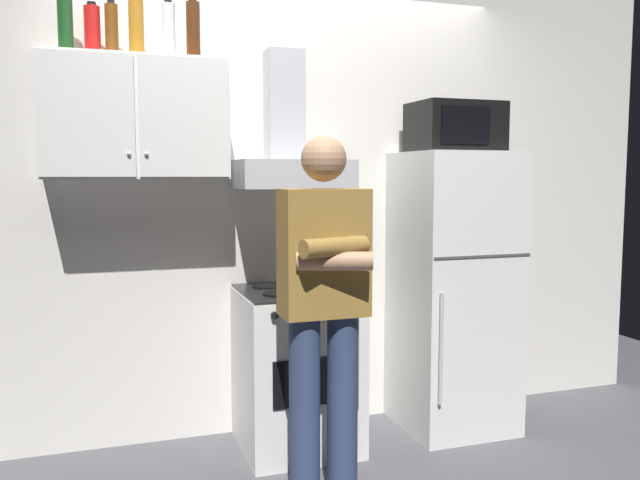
# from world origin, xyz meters

# --- Properties ---
(ground_plane) EXTENTS (7.00, 7.00, 0.00)m
(ground_plane) POSITION_xyz_m (0.00, 0.00, 0.00)
(ground_plane) COLOR #4C4C51
(back_wall_tiled) EXTENTS (4.80, 0.10, 2.70)m
(back_wall_tiled) POSITION_xyz_m (0.00, 0.60, 1.35)
(back_wall_tiled) COLOR silver
(back_wall_tiled) RESTS_ON ground_plane
(upper_cabinet) EXTENTS (0.90, 0.37, 0.60)m
(upper_cabinet) POSITION_xyz_m (-0.85, 0.37, 1.75)
(upper_cabinet) COLOR white
(stove_oven) EXTENTS (0.60, 0.62, 0.87)m
(stove_oven) POSITION_xyz_m (-0.05, 0.25, 0.43)
(stove_oven) COLOR white
(stove_oven) RESTS_ON ground_plane
(range_hood) EXTENTS (0.60, 0.44, 0.75)m
(range_hood) POSITION_xyz_m (-0.05, 0.38, 1.60)
(range_hood) COLOR #B7BABF
(refrigerator) EXTENTS (0.60, 0.62, 1.60)m
(refrigerator) POSITION_xyz_m (0.90, 0.25, 0.80)
(refrigerator) COLOR white
(refrigerator) RESTS_ON ground_plane
(microwave) EXTENTS (0.48, 0.37, 0.28)m
(microwave) POSITION_xyz_m (0.90, 0.27, 1.74)
(microwave) COLOR black
(microwave) RESTS_ON refrigerator
(person_standing) EXTENTS (0.38, 0.33, 1.64)m
(person_standing) POSITION_xyz_m (-0.10, -0.36, 0.90)
(person_standing) COLOR navy
(person_standing) RESTS_ON ground_plane
(cooking_pot) EXTENTS (0.27, 0.17, 0.10)m
(cooking_pot) POSITION_xyz_m (0.08, 0.13, 0.93)
(cooking_pot) COLOR #B7BABF
(cooking_pot) RESTS_ON stove_oven
(bottle_vodka_clear) EXTENTS (0.07, 0.07, 0.29)m
(bottle_vodka_clear) POSITION_xyz_m (-0.68, 0.35, 2.19)
(bottle_vodka_clear) COLOR silver
(bottle_vodka_clear) RESTS_ON upper_cabinet
(bottle_soda_red) EXTENTS (0.08, 0.08, 0.26)m
(bottle_soda_red) POSITION_xyz_m (-1.04, 0.41, 2.17)
(bottle_soda_red) COLOR red
(bottle_soda_red) RESTS_ON upper_cabinet
(bottle_liquor_amber) EXTENTS (0.07, 0.07, 0.33)m
(bottle_liquor_amber) POSITION_xyz_m (-0.83, 0.35, 2.21)
(bottle_liquor_amber) COLOR #B7721E
(bottle_liquor_amber) RESTS_ON upper_cabinet
(bottle_rum_dark) EXTENTS (0.07, 0.07, 0.31)m
(bottle_rum_dark) POSITION_xyz_m (-0.55, 0.38, 2.20)
(bottle_rum_dark) COLOR #47230F
(bottle_rum_dark) RESTS_ON upper_cabinet
(bottle_wine_green) EXTENTS (0.07, 0.07, 0.32)m
(bottle_wine_green) POSITION_xyz_m (-1.16, 0.38, 2.21)
(bottle_wine_green) COLOR #19471E
(bottle_wine_green) RESTS_ON upper_cabinet
(bottle_beer_brown) EXTENTS (0.06, 0.06, 0.27)m
(bottle_beer_brown) POSITION_xyz_m (-0.95, 0.40, 2.18)
(bottle_beer_brown) COLOR brown
(bottle_beer_brown) RESTS_ON upper_cabinet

